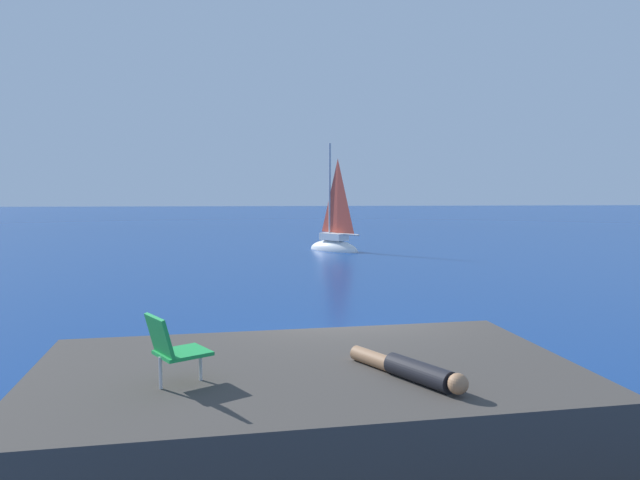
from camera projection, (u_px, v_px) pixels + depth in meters
ground_plane at (339, 363)px, 10.62m from camera, size 160.00×160.00×0.00m
shore_ledge at (307, 405)px, 7.27m from camera, size 6.87×4.44×0.97m
boulder_seaward at (169, 395)px, 8.99m from camera, size 1.55×1.68×0.94m
boulder_inland at (247, 397)px, 8.90m from camera, size 1.31×1.24×0.63m
sailboat_near at (334, 244)px, 28.79m from camera, size 2.73×2.89×5.65m
person_sunbather at (411, 370)px, 6.70m from camera, size 1.06×1.56×0.25m
beach_chair at (173, 346)px, 6.46m from camera, size 0.76×0.73×0.80m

